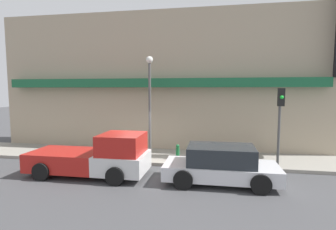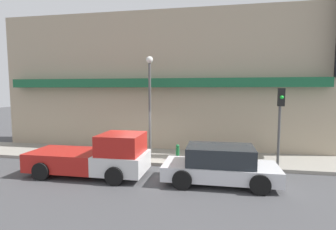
# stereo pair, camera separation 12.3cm
# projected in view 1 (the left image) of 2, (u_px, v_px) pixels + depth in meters

# --- Properties ---
(ground_plane) EXTENTS (80.00, 80.00, 0.00)m
(ground_plane) POSITION_uv_depth(u_px,v_px,m) (145.00, 166.00, 12.64)
(ground_plane) COLOR #424244
(sidewalk) EXTENTS (36.00, 3.01, 0.16)m
(sidewalk) POSITION_uv_depth(u_px,v_px,m) (152.00, 156.00, 14.11)
(sidewalk) COLOR gray
(sidewalk) RESTS_ON ground
(building) EXTENTS (19.80, 3.80, 10.68)m
(building) POSITION_uv_depth(u_px,v_px,m) (163.00, 83.00, 16.64)
(building) COLOR tan
(building) RESTS_ON ground
(pickup_truck) EXTENTS (5.06, 2.18, 1.83)m
(pickup_truck) POSITION_uv_depth(u_px,v_px,m) (97.00, 157.00, 11.13)
(pickup_truck) COLOR silver
(pickup_truck) RESTS_ON ground
(parked_car) EXTENTS (4.41, 2.08, 1.48)m
(parked_car) POSITION_uv_depth(u_px,v_px,m) (221.00, 165.00, 10.25)
(parked_car) COLOR silver
(parked_car) RESTS_ON ground
(fire_hydrant) EXTENTS (0.19, 0.19, 0.75)m
(fire_hydrant) POSITION_uv_depth(u_px,v_px,m) (178.00, 152.00, 13.21)
(fire_hydrant) COLOR #196633
(fire_hydrant) RESTS_ON sidewalk
(street_lamp) EXTENTS (0.36, 0.36, 5.20)m
(street_lamp) POSITION_uv_depth(u_px,v_px,m) (150.00, 94.00, 13.53)
(street_lamp) COLOR #4C4C4C
(street_lamp) RESTS_ON sidewalk
(traffic_light) EXTENTS (0.28, 0.42, 3.57)m
(traffic_light) POSITION_uv_depth(u_px,v_px,m) (280.00, 113.00, 11.77)
(traffic_light) COLOR #4C4C4C
(traffic_light) RESTS_ON sidewalk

